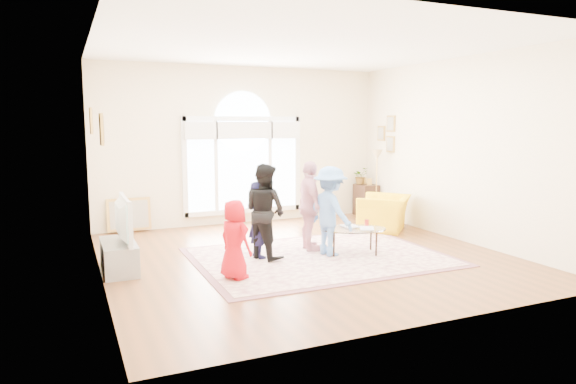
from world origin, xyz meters
name	(u,v)px	position (x,y,z in m)	size (l,w,h in m)	color
ground	(305,256)	(0.00, 0.00, 0.00)	(6.00, 6.00, 0.00)	brown
room_shell	(246,148)	(0.01, 2.83, 1.57)	(6.00, 6.00, 6.00)	beige
area_rug	(320,257)	(0.17, -0.17, 0.01)	(3.60, 2.60, 0.02)	beige
rug_border	(320,257)	(0.17, -0.17, 0.01)	(3.80, 2.80, 0.01)	#814F56
tv_console	(119,257)	(-2.75, 0.30, 0.21)	(0.45, 1.00, 0.42)	gray
television	(118,220)	(-2.74, 0.30, 0.74)	(0.17, 1.10, 0.64)	black
coffee_table	(353,230)	(0.74, -0.21, 0.40)	(1.21, 0.98, 0.54)	silver
armchair	(384,213)	(2.25, 1.15, 0.33)	(1.03, 0.90, 0.67)	yellow
side_cabinet	(366,200)	(2.78, 2.64, 0.35)	(0.40, 0.50, 0.70)	black
floor_lamp	(377,160)	(2.72, 2.15, 1.28)	(0.29, 0.29, 1.51)	black
plant_pedestal	(360,199)	(2.70, 2.77, 0.35)	(0.20, 0.20, 0.70)	white
potted_plant	(360,176)	(2.70, 2.77, 0.89)	(0.34, 0.29, 0.38)	#33722D
leaning_picture	(130,232)	(-2.31, 2.90, 0.00)	(0.80, 0.05, 0.62)	tan
child_red	(235,239)	(-1.38, -0.74, 0.55)	(0.52, 0.34, 1.05)	red
child_navy	(258,220)	(-0.71, 0.16, 0.61)	(0.43, 0.28, 1.17)	#151536
child_black	(265,211)	(-0.63, 0.09, 0.74)	(0.70, 0.55, 1.45)	black
child_pink	(310,206)	(0.21, 0.26, 0.74)	(0.85, 0.35, 1.45)	pink
child_blue	(330,211)	(0.36, -0.16, 0.71)	(0.90, 0.52, 1.39)	#5D8ED5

